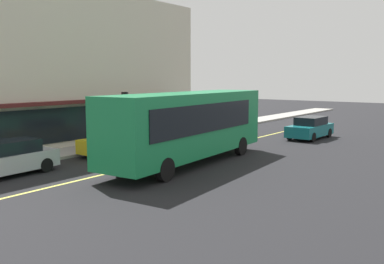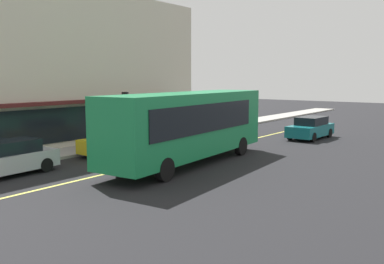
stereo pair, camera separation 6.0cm
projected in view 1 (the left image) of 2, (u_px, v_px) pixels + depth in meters
ground at (154, 162)px, 21.12m from camera, size 120.00×120.00×0.00m
sidewalk at (83, 150)px, 24.39m from camera, size 80.00×2.42×0.15m
lane_centre_stripe at (154, 162)px, 21.11m from camera, size 36.00×0.16×0.01m
storefront_building at (34, 68)px, 28.70m from camera, size 21.40×11.27×9.71m
bus at (189, 124)px, 20.57m from camera, size 11.29×3.34×3.50m
traffic_light at (126, 105)px, 25.97m from camera, size 0.30×0.52×3.20m
car_silver at (6, 159)px, 18.22m from camera, size 4.38×2.02×1.52m
car_teal at (310, 128)px, 29.36m from camera, size 4.36×1.98×1.52m
car_yellow at (119, 141)px, 23.27m from camera, size 4.40×2.06×1.52m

